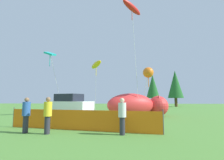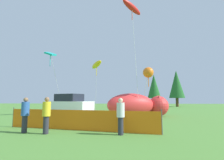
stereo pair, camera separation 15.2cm
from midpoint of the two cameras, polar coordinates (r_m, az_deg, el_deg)
name	(u,v)px [view 1 (the left image)]	position (r m, az deg, el deg)	size (l,w,h in m)	color
ground_plane	(88,122)	(13.08, -8.23, -13.45)	(120.00, 120.00, 0.00)	#548C38
parked_car	(70,105)	(17.29, -13.76, -8.09)	(4.65, 3.39, 2.16)	white
folding_chair	(118,116)	(12.25, 1.55, -11.68)	(0.66, 0.66, 0.85)	maroon
inflatable_cat	(137,106)	(17.00, 8.04, -8.39)	(6.32, 4.15, 2.20)	red
safety_fence	(79,120)	(9.68, -11.17, -12.72)	(8.49, 1.71, 1.16)	orange
spectator_in_yellow_shirt	(26,113)	(9.75, -26.64, -9.71)	(0.37, 0.37, 1.72)	#2D2D38
spectator_in_red_shirt	(48,114)	(9.01, -20.72, -10.23)	(0.38, 0.38, 1.74)	#2D2D38
spectator_in_black_shirt	(122,115)	(8.24, 2.81, -11.21)	(0.37, 0.37, 1.69)	#2D2D38
kite_teal_diamond	(50,55)	(18.96, -19.71, 7.74)	(1.20, 2.90, 6.57)	silver
kite_yellow_hero	(96,65)	(20.71, -5.39, 4.98)	(1.79, 2.35, 6.25)	silver
kite_red_lizard	(132,8)	(18.97, 6.29, 22.35)	(2.26, 2.68, 11.27)	silver
kite_orange_flower	(148,73)	(16.20, 11.47, 2.38)	(1.16, 2.00, 4.56)	silver
horizon_tree_east	(153,86)	(50.23, 13.08, -2.03)	(3.64, 3.64, 8.69)	brown
horizon_tree_west	(175,84)	(43.62, 19.87, -1.34)	(3.55, 3.55, 8.48)	brown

